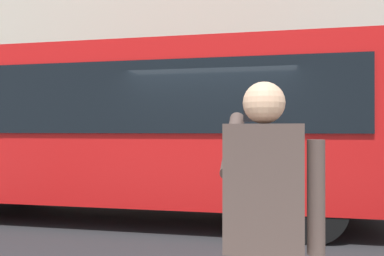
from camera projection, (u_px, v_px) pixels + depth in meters
The scene contains 3 objects.
ground_plane at pixel (217, 229), 6.87m from camera, with size 60.00×60.00×0.00m, color #232326.
red_bus at pixel (136, 125), 7.76m from camera, with size 9.05×2.54×3.08m.
pedestrian_photographer at pixel (265, 218), 2.22m from camera, with size 0.53×0.52×1.70m.
Camera 1 is at (-1.10, 6.80, 1.60)m, focal length 39.94 mm.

